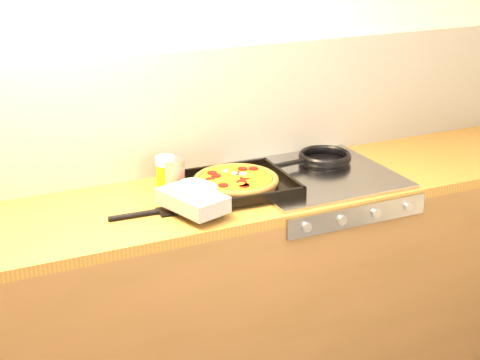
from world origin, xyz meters
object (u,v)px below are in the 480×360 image
juice_glass (165,172)px  tomato_can (174,174)px  frying_pan (324,158)px  pizza_on_tray (224,186)px

juice_glass → tomato_can: bearing=-44.8°
tomato_can → juice_glass: (-0.03, 0.03, 0.01)m
tomato_can → juice_glass: juice_glass is taller
frying_pan → tomato_can: 0.66m
juice_glass → frying_pan: bearing=-4.3°
pizza_on_tray → frying_pan: bearing=14.5°
tomato_can → juice_glass: 0.04m
pizza_on_tray → frying_pan: size_ratio=1.48×
frying_pan → juice_glass: size_ratio=3.00×
pizza_on_tray → tomato_can: 0.21m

